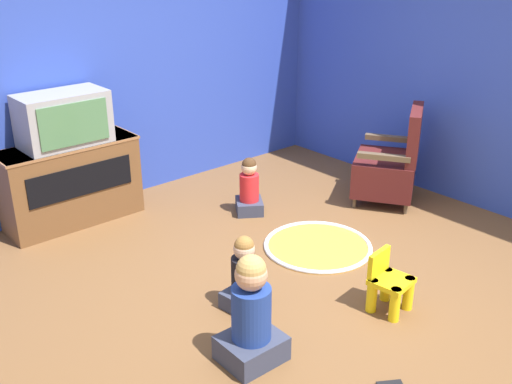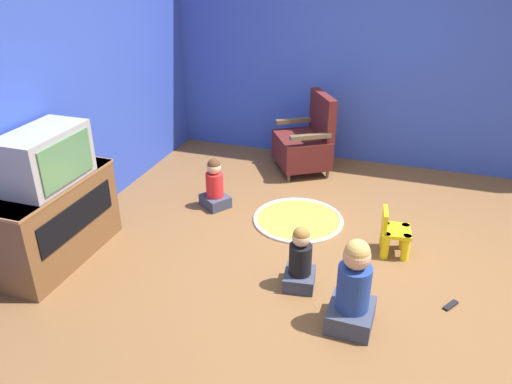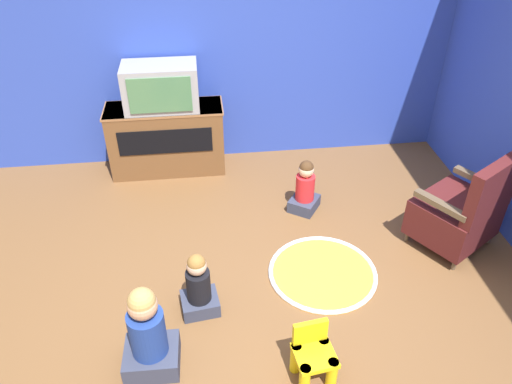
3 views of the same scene
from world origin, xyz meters
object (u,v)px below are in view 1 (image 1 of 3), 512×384
tv_cabinet (71,182)px  child_watching_left (251,316)px  yellow_kid_chair (389,286)px  black_armchair (390,166)px  television (63,119)px  child_watching_right (249,189)px  remote_control (389,384)px  child_watching_center (244,277)px

tv_cabinet → child_watching_left: size_ratio=1.68×
yellow_kid_chair → black_armchair: bearing=29.8°
television → child_watching_right: 1.75m
remote_control → tv_cabinet: bearing=-50.3°
yellow_kid_chair → child_watching_left: (-1.07, 0.21, 0.13)m
black_armchair → remote_control: black_armchair is taller
child_watching_center → child_watching_left: bearing=-133.4°
television → black_armchair: size_ratio=0.79×
child_watching_center → child_watching_right: 1.57m
tv_cabinet → television: size_ratio=1.64×
television → child_watching_left: television is taller
yellow_kid_chair → television: bearing=102.5°
child_watching_left → child_watching_right: size_ratio=1.33×
television → child_watching_center: (0.27, -2.06, -0.73)m
tv_cabinet → television: television is taller
tv_cabinet → child_watching_right: size_ratio=2.23×
tv_cabinet → yellow_kid_chair: size_ratio=2.87×
tv_cabinet → child_watching_right: 1.60m
tv_cabinet → child_watching_left: bearing=-91.5°
child_watching_left → child_watching_center: child_watching_left is taller
yellow_kid_chair → child_watching_left: bearing=161.3°
television → child_watching_center: bearing=-82.5°
black_armchair → child_watching_left: bearing=-11.8°
tv_cabinet → child_watching_center: (0.27, -2.07, -0.14)m
television → remote_control: (0.38, -3.24, -0.95)m
black_armchair → remote_control: (-2.15, -1.67, -0.35)m
black_armchair → child_watching_left: 2.77m
television → yellow_kid_chair: television is taller
black_armchair → television: bearing=-63.9°
tv_cabinet → child_watching_center: tv_cabinet is taller
child_watching_center → remote_control: child_watching_center is taller
black_armchair → child_watching_right: (-1.21, 0.68, -0.12)m
black_armchair → remote_control: 2.74m
tv_cabinet → child_watching_left: (-0.06, -2.54, -0.07)m
television → remote_control: 3.39m
black_armchair → child_watching_center: 2.31m
black_armchair → child_watching_left: size_ratio=1.30×
yellow_kid_chair → child_watching_center: size_ratio=0.77×
television → child_watching_left: size_ratio=1.02×
tv_cabinet → child_watching_left: 2.54m
yellow_kid_chair → tv_cabinet: bearing=102.4°
tv_cabinet → child_watching_center: bearing=-82.5°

